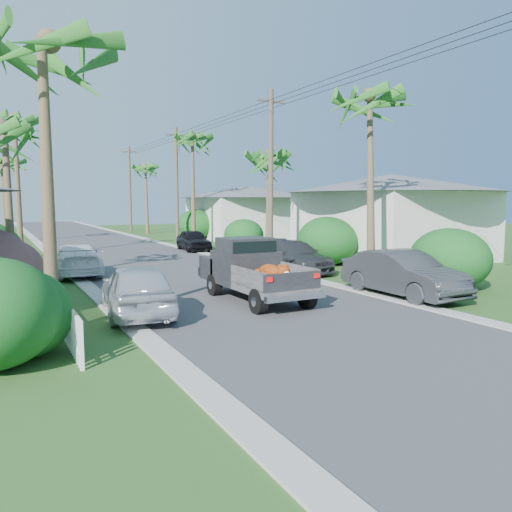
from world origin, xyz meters
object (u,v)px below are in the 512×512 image
palm_r_a (373,97)px  house_right_far (249,214)px  utility_pole_d (130,189)px  parked_car_rn (403,274)px  palm_l_c (14,119)px  parked_car_rf (194,240)px  utility_pole_b (271,176)px  palm_r_c (192,136)px  house_right_near (390,220)px  palm_l_b (4,127)px  palm_l_d (2,160)px  palm_l_a (41,43)px  palm_r_d (146,167)px  pickup_truck (250,269)px  parked_car_lf (77,260)px  parked_car_ln (137,289)px  utility_pole_c (177,184)px  parked_car_rm (294,257)px  palm_r_b (269,154)px

palm_r_a → house_right_far: palm_r_a is taller
house_right_far → utility_pole_d: (-7.40, 13.00, 2.48)m
parked_car_rn → palm_l_c: size_ratio=0.52×
parked_car_rf → utility_pole_b: (1.21, -8.26, 3.91)m
palm_r_c → house_right_near: bearing=-64.1°
palm_l_b → palm_l_d: 22.00m
palm_l_a → house_right_near: (19.20, 9.00, -4.71)m
palm_l_c → palm_r_a: palm_l_c is taller
palm_r_d → utility_pole_d: (-0.90, 3.00, -2.14)m
pickup_truck → utility_pole_b: 10.38m
palm_l_c → parked_car_rf: bearing=-4.0°
palm_r_a → utility_pole_d: size_ratio=0.97×
utility_pole_b → utility_pole_d: (0.00, 30.00, 0.00)m
palm_l_b → palm_l_d: palm_l_d is taller
parked_car_lf → utility_pole_b: size_ratio=0.53×
parked_car_lf → house_right_far: 24.14m
palm_l_a → palm_l_c: (0.20, 19.00, 0.98)m
parked_car_rf → parked_car_ln: (-8.20, -17.06, 0.07)m
parked_car_ln → house_right_near: size_ratio=0.50×
palm_l_b → palm_l_d: (0.30, 22.00, 0.29)m
parked_car_ln → palm_r_c: size_ratio=0.48×
utility_pole_c → parked_car_rf: bearing=-100.2°
utility_pole_c → house_right_far: bearing=15.1°
house_right_near → utility_pole_c: 17.79m
parked_car_rm → palm_l_d: palm_l_d is taller
palm_l_d → palm_r_d: bearing=24.8°
pickup_truck → palm_l_d: palm_l_d is taller
house_right_near → palm_l_d: bearing=131.6°
parked_car_rf → palm_l_b: bearing=-135.2°
house_right_far → utility_pole_c: (-7.40, -2.00, 2.48)m
palm_r_a → parked_car_lf: bearing=145.9°
parked_car_rf → palm_l_b: 15.52m
pickup_truck → parked_car_rn: 5.28m
parked_car_rf → parked_car_lf: parked_car_lf is taller
house_right_near → parked_car_rn: bearing=-130.8°
pickup_truck → palm_r_c: bearing=74.1°
parked_car_rf → palm_l_c: (-10.39, 0.74, 7.22)m
utility_pole_d → house_right_far: bearing=-60.4°
parked_car_ln → palm_r_a: 12.24m
parked_car_ln → palm_r_b: bearing=-126.8°
palm_r_b → utility_pole_d: bearing=92.0°
parked_car_lf → palm_l_c: 11.59m
parked_car_rf → parked_car_ln: bearing=-110.5°
palm_r_a → utility_pole_b: size_ratio=0.97×
utility_pole_b → utility_pole_c: (0.00, 15.00, 0.00)m
palm_l_d → utility_pole_b: size_ratio=0.86×
palm_l_d → palm_r_b: palm_l_d is taller
pickup_truck → utility_pole_b: utility_pole_b is taller
parked_car_lf → house_right_near: (17.19, -1.11, 1.52)m
palm_l_a → house_right_far: (19.20, 27.00, -4.81)m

